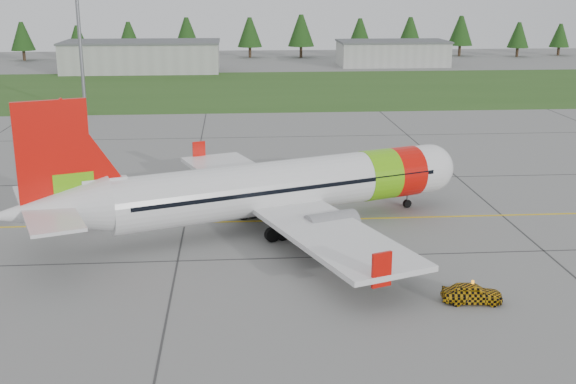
{
  "coord_description": "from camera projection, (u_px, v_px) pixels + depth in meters",
  "views": [
    {
      "loc": [
        -11.1,
        -45.03,
        17.59
      ],
      "look_at": [
        -7.37,
        3.8,
        3.51
      ],
      "focal_mm": 45.0,
      "sensor_mm": 36.0,
      "label": 1
    }
  ],
  "objects": [
    {
      "name": "ground",
      "position": [
        401.0,
        255.0,
        48.82
      ],
      "size": [
        320.0,
        320.0,
        0.0
      ],
      "primitive_type": "plane",
      "color": "gray",
      "rests_on": "ground"
    },
    {
      "name": "aircraft",
      "position": [
        275.0,
        188.0,
        53.6
      ],
      "size": [
        33.7,
        32.03,
        10.65
      ],
      "rotation": [
        0.0,
        0.0,
        0.36
      ],
      "color": "white",
      "rests_on": "ground"
    },
    {
      "name": "follow_me_car",
      "position": [
        473.0,
        275.0,
        41.05
      ],
      "size": [
        1.32,
        1.51,
        3.45
      ],
      "primitive_type": "imported",
      "rotation": [
        0.0,
        0.0,
        1.46
      ],
      "color": "#F3B20D",
      "rests_on": "ground"
    },
    {
      "name": "service_van",
      "position": [
        56.0,
        106.0,
        95.35
      ],
      "size": [
        1.99,
        1.95,
        4.38
      ],
      "primitive_type": "imported",
      "rotation": [
        0.0,
        0.0,
        -0.44
      ],
      "color": "white",
      "rests_on": "ground"
    },
    {
      "name": "grass_strip",
      "position": [
        296.0,
        88.0,
        127.4
      ],
      "size": [
        320.0,
        50.0,
        0.03
      ],
      "primitive_type": "cube",
      "color": "#30561E",
      "rests_on": "ground"
    },
    {
      "name": "taxi_guideline",
      "position": [
        378.0,
        218.0,
        56.49
      ],
      "size": [
        120.0,
        0.25,
        0.02
      ],
      "primitive_type": "cube",
      "color": "gold",
      "rests_on": "ground"
    },
    {
      "name": "hangar_west",
      "position": [
        142.0,
        57.0,
        151.21
      ],
      "size": [
        32.0,
        14.0,
        6.0
      ],
      "primitive_type": "cube",
      "color": "#A8A8A3",
      "rests_on": "ground"
    },
    {
      "name": "hangar_east",
      "position": [
        392.0,
        54.0,
        163.01
      ],
      "size": [
        24.0,
        12.0,
        5.2
      ],
      "primitive_type": "cube",
      "color": "#A8A8A3",
      "rests_on": "ground"
    },
    {
      "name": "floodlight_mast",
      "position": [
        80.0,
        42.0,
        99.3
      ],
      "size": [
        0.5,
        0.5,
        20.0
      ],
      "primitive_type": "cylinder",
      "color": "slate",
      "rests_on": "ground"
    },
    {
      "name": "treeline",
      "position": [
        277.0,
        38.0,
        179.69
      ],
      "size": [
        160.0,
        8.0,
        10.0
      ],
      "primitive_type": null,
      "color": "#1C3F14",
      "rests_on": "ground"
    }
  ]
}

